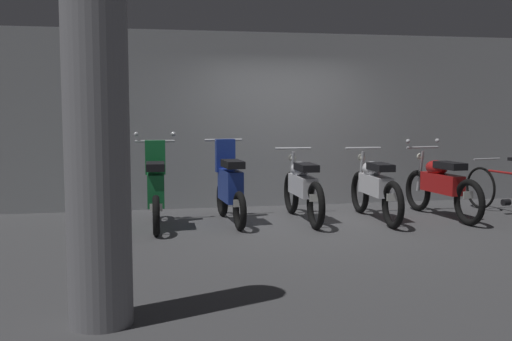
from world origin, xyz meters
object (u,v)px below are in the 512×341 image
motorbike_slot_4 (441,185)px  support_pillar (97,136)px  motorbike_slot_3 (375,187)px  motorbike_slot_2 (302,187)px  bicycle (504,191)px  motorbike_slot_0 (156,189)px  motorbike_slot_1 (230,186)px

motorbike_slot_4 → support_pillar: (-4.75, -3.70, 0.93)m
motorbike_slot_3 → motorbike_slot_4: motorbike_slot_4 is taller
motorbike_slot_2 → support_pillar: bearing=-124.5°
motorbike_slot_2 → support_pillar: size_ratio=0.68×
motorbike_slot_2 → bicycle: (3.19, -0.08, -0.13)m
motorbike_slot_0 → motorbike_slot_1: size_ratio=1.00×
support_pillar → motorbike_slot_3: bearing=45.0°
bicycle → motorbike_slot_0: bearing=-179.9°
motorbike_slot_2 → support_pillar: (-2.65, -3.86, 0.93)m
support_pillar → bicycle: bearing=32.9°
motorbike_slot_2 → motorbike_slot_4: motorbike_slot_4 is taller
motorbike_slot_0 → bicycle: bearing=0.1°
motorbike_slot_2 → motorbike_slot_3: size_ratio=1.00×
motorbike_slot_0 → motorbike_slot_4: motorbike_slot_0 is taller
motorbike_slot_2 → motorbike_slot_4: size_ratio=1.00×
support_pillar → motorbike_slot_4: bearing=38.0°
motorbike_slot_0 → motorbike_slot_2: motorbike_slot_0 is taller
bicycle → motorbike_slot_1: bearing=178.2°
motorbike_slot_1 → motorbike_slot_2: bearing=-3.1°
motorbike_slot_4 → motorbike_slot_3: bearing=180.0°
motorbike_slot_1 → support_pillar: bearing=-112.3°
motorbike_slot_1 → motorbike_slot_3: bearing=-5.8°
motorbike_slot_3 → support_pillar: 5.32m
motorbike_slot_3 → support_pillar: size_ratio=0.68×
motorbike_slot_0 → motorbike_slot_2: 2.10m
motorbike_slot_2 → bicycle: motorbike_slot_2 is taller
motorbike_slot_4 → bicycle: size_ratio=1.14×
motorbike_slot_2 → motorbike_slot_4: 2.10m
motorbike_slot_0 → bicycle: 5.28m
motorbike_slot_2 → motorbike_slot_4: (2.09, -0.16, 0.00)m
bicycle → support_pillar: bearing=-147.1°
motorbike_slot_0 → support_pillar: bearing=-98.5°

